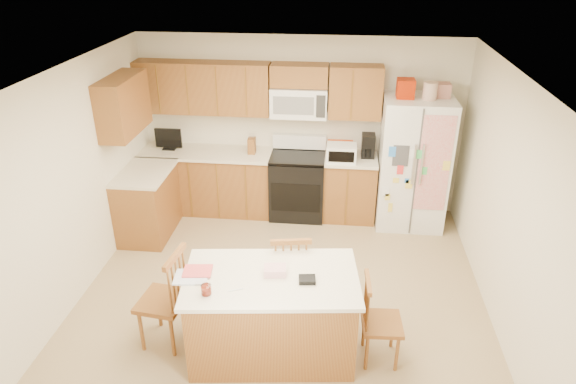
# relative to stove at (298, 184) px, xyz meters

# --- Properties ---
(ground) EXTENTS (4.50, 4.50, 0.00)m
(ground) POSITION_rel_stove_xyz_m (0.00, -1.94, -0.47)
(ground) COLOR #9F835F
(ground) RESTS_ON ground
(room_shell) EXTENTS (4.60, 4.60, 2.52)m
(room_shell) POSITION_rel_stove_xyz_m (0.00, -1.94, 0.97)
(room_shell) COLOR beige
(room_shell) RESTS_ON ground
(cabinetry) EXTENTS (3.36, 1.56, 2.15)m
(cabinetry) POSITION_rel_stove_xyz_m (-0.98, -0.15, 0.44)
(cabinetry) COLOR olive
(cabinetry) RESTS_ON ground
(stove) EXTENTS (0.76, 0.65, 1.13)m
(stove) POSITION_rel_stove_xyz_m (0.00, 0.00, 0.00)
(stove) COLOR black
(stove) RESTS_ON ground
(refrigerator) EXTENTS (0.90, 0.79, 2.04)m
(refrigerator) POSITION_rel_stove_xyz_m (1.57, -0.06, 0.45)
(refrigerator) COLOR white
(refrigerator) RESTS_ON ground
(island) EXTENTS (1.72, 1.10, 0.96)m
(island) POSITION_rel_stove_xyz_m (0.00, -2.80, -0.03)
(island) COLOR olive
(island) RESTS_ON ground
(windsor_chair_left) EXTENTS (0.48, 0.50, 1.05)m
(windsor_chair_left) POSITION_rel_stove_xyz_m (-1.04, -2.78, 0.02)
(windsor_chair_left) COLOR olive
(windsor_chair_left) RESTS_ON ground
(windsor_chair_back) EXTENTS (0.49, 0.47, 0.99)m
(windsor_chair_back) POSITION_rel_stove_xyz_m (0.11, -2.20, -0.01)
(windsor_chair_back) COLOR olive
(windsor_chair_back) RESTS_ON ground
(windsor_chair_right) EXTENTS (0.39, 0.41, 0.90)m
(windsor_chair_right) POSITION_rel_stove_xyz_m (1.01, -2.80, -0.05)
(windsor_chair_right) COLOR olive
(windsor_chair_right) RESTS_ON ground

